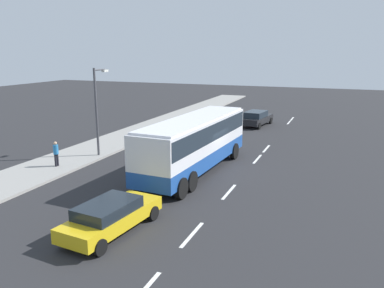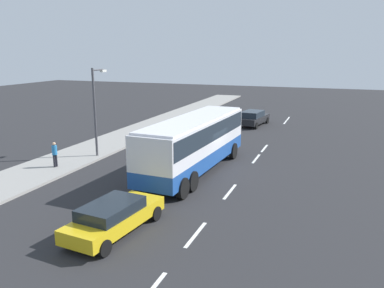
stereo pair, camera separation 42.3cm
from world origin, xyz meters
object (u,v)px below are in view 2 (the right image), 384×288
object	(u,v)px
car_black_sedan	(253,118)
pedestrian_near_curb	(55,153)
street_lamp	(96,105)
car_yellow_taxi	(114,216)
car_red_compact	(214,116)
coach_bus	(194,139)

from	to	relation	value
car_black_sedan	pedestrian_near_curb	xyz separation A→B (m)	(-18.99, 8.61, 0.27)
street_lamp	pedestrian_near_curb	bearing A→B (deg)	165.54
car_yellow_taxi	car_black_sedan	size ratio (longest dim) A/B	1.00
car_red_compact	car_yellow_taxi	bearing A→B (deg)	-169.69
car_red_compact	car_black_sedan	distance (m)	4.00
pedestrian_near_curb	car_red_compact	bearing A→B (deg)	82.05
coach_bus	pedestrian_near_curb	bearing A→B (deg)	109.43
coach_bus	car_red_compact	bearing A→B (deg)	16.31
car_yellow_taxi	car_red_compact	distance (m)	25.59
coach_bus	car_black_sedan	xyz separation A→B (m)	(16.54, -0.19, -1.31)
coach_bus	car_yellow_taxi	distance (m)	9.02
pedestrian_near_curb	street_lamp	bearing A→B (deg)	81.32
car_red_compact	street_lamp	bearing A→B (deg)	168.66
car_yellow_taxi	pedestrian_near_curb	bearing A→B (deg)	58.30
car_black_sedan	pedestrian_near_curb	distance (m)	20.85
car_black_sedan	street_lamp	world-z (taller)	street_lamp
coach_bus	car_black_sedan	bearing A→B (deg)	2.60
car_yellow_taxi	car_red_compact	world-z (taller)	car_red_compact
car_black_sedan	street_lamp	bearing A→B (deg)	161.26
street_lamp	coach_bus	bearing A→B (deg)	-97.54
coach_bus	car_black_sedan	distance (m)	16.59
car_black_sedan	pedestrian_near_curb	bearing A→B (deg)	163.29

